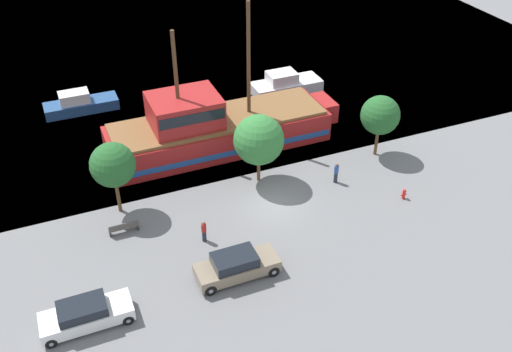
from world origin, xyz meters
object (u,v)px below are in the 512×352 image
moored_boat_dockside (80,104)px  parked_car_curb_front (86,314)px  moored_boat_outer (285,84)px  pedestrian_walking_near (204,231)px  pedestrian_walking_far (336,173)px  parked_car_curb_mid (236,266)px  pirate_ship (214,128)px  bench_promenade_east (124,227)px  fire_hydrant (404,193)px

moored_boat_dockside → parked_car_curb_front: bearing=-97.6°
moored_boat_outer → pedestrian_walking_near: size_ratio=4.13×
parked_car_curb_front → pedestrian_walking_far: 19.59m
moored_boat_dockside → pedestrian_walking_near: size_ratio=3.98×
moored_boat_outer → pedestrian_walking_near: (-13.39, -16.81, 0.05)m
moored_boat_outer → parked_car_curb_front: moored_boat_outer is taller
parked_car_curb_front → pedestrian_walking_far: pedestrian_walking_far is taller
moored_boat_outer → parked_car_curb_mid: size_ratio=1.33×
moored_boat_outer → parked_car_curb_front: (-21.23, -20.77, 0.01)m
pirate_ship → bench_promenade_east: pirate_ship is taller
parked_car_curb_front → bench_promenade_east: parked_car_curb_front is taller
moored_boat_dockside → pedestrian_walking_far: (15.30, -17.84, 0.13)m
parked_car_curb_front → fire_hydrant: size_ratio=6.27×
parked_car_curb_front → parked_car_curb_mid: 8.62m
moored_boat_dockside → parked_car_curb_mid: moored_boat_dockside is taller
pirate_ship → parked_car_curb_mid: (-3.50, -13.87, -0.92)m
pirate_ship → moored_boat_dockside: size_ratio=2.96×
parked_car_curb_front → bench_promenade_east: (3.34, 6.64, -0.31)m
pirate_ship → fire_hydrant: bearing=-49.1°
bench_promenade_east → pedestrian_walking_near: (4.50, -2.68, 0.34)m
moored_boat_dockside → bench_promenade_east: size_ratio=3.30×
fire_hydrant → pedestrian_walking_near: 14.13m
pirate_ship → moored_boat_outer: (9.12, 6.59, -0.98)m
pirate_ship → moored_boat_outer: pirate_ship is taller
parked_car_curb_mid → pedestrian_walking_near: bearing=102.0°
fire_hydrant → parked_car_curb_front: bearing=-172.5°
fire_hydrant → bench_promenade_east: 18.96m
parked_car_curb_front → pedestrian_walking_near: bearing=26.8°
parked_car_curb_front → pedestrian_walking_near: 8.78m
pedestrian_walking_near → pedestrian_walking_far: size_ratio=0.96×
parked_car_curb_front → pedestrian_walking_near: size_ratio=3.07×
parked_car_curb_front → fire_hydrant: (21.92, 2.87, -0.34)m
moored_boat_dockside → pedestrian_walking_near: 20.77m
moored_boat_dockside → fire_hydrant: bearing=-48.8°
parked_car_curb_mid → fire_hydrant: bearing=10.9°
bench_promenade_east → pirate_ship: bearing=40.7°
fire_hydrant → moored_boat_dockside: bearing=131.2°
bench_promenade_east → pedestrian_walking_near: bearing=-30.8°
bench_promenade_east → pedestrian_walking_near: pedestrian_walking_near is taller
fire_hydrant → pedestrian_walking_near: pedestrian_walking_near is taller
pirate_ship → bench_promenade_east: 11.64m
parked_car_curb_front → fire_hydrant: 22.11m
pedestrian_walking_near → parked_car_curb_mid: bearing=-78.0°
pirate_ship → fire_hydrant: pirate_ship is taller
parked_car_curb_front → fire_hydrant: bearing=7.5°
pirate_ship → pedestrian_walking_near: 11.12m
parked_car_curb_mid → fire_hydrant: 13.56m
moored_boat_dockside → parked_car_curb_front: size_ratio=1.30×
pedestrian_walking_near → fire_hydrant: bearing=-4.4°
pirate_ship → pedestrian_walking_far: (6.41, -7.81, -0.90)m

